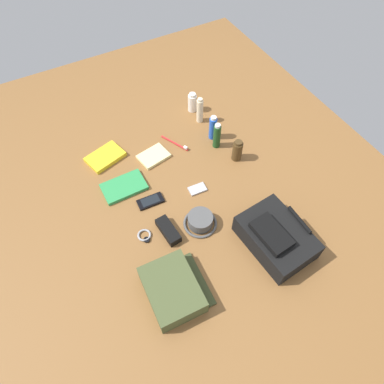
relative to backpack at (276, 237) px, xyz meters
The scene contains 17 objects.
ground_plane 0.44m from the backpack, 153.29° to the right, with size 2.64×2.02×0.02m, color brown.
backpack is the anchor object (origin of this frame).
toiletry_pouch 0.49m from the backpack, 91.53° to the right, with size 0.26×0.25×0.09m.
bucket_hat 0.34m from the backpack, 135.54° to the right, with size 0.15×0.15×0.06m.
toothpaste_tube 0.93m from the backpack, behind, with size 0.05×0.05×0.12m.
lotion_bottle 0.83m from the backpack, behind, with size 0.04×0.04×0.16m.
deodorant_spray 0.69m from the backpack, behind, with size 0.04×0.04×0.15m.
shampoo_bottle 0.62m from the backpack, behind, with size 0.04×0.04×0.15m.
cologne_bottle 0.51m from the backpack, 165.84° to the left, with size 0.05×0.05×0.12m.
paperback_novel 0.95m from the backpack, 149.91° to the right, with size 0.17×0.21×0.02m.
travel_guidebook 0.75m from the backpack, 142.20° to the right, with size 0.13×0.21×0.02m.
cell_phone 0.60m from the backpack, 140.07° to the right, with size 0.07×0.13×0.01m.
media_player 0.44m from the backpack, 159.71° to the right, with size 0.06×0.09×0.01m.
wristwatch 0.57m from the backpack, 122.00° to the right, with size 0.07×0.06×0.01m.
toothbrush 0.74m from the backpack, behind, with size 0.16×0.08×0.02m.
notepad 0.75m from the backpack, 160.43° to the right, with size 0.11×0.15×0.02m, color beige.
sunglasses_case 0.47m from the backpack, 125.06° to the right, with size 0.14×0.06×0.04m, color black.
Camera 1 is at (0.82, -0.45, 1.37)m, focal length 32.23 mm.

